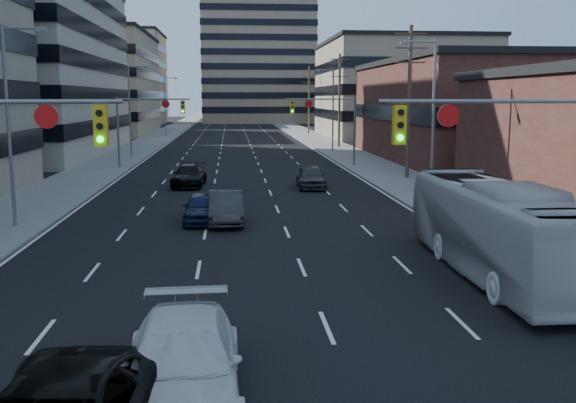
# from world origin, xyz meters

# --- Properties ---
(road_surface) EXTENTS (18.00, 300.00, 0.02)m
(road_surface) POSITION_xyz_m (0.00, 130.00, 0.01)
(road_surface) COLOR black
(road_surface) RESTS_ON ground
(sidewalk_left) EXTENTS (5.00, 300.00, 0.15)m
(sidewalk_left) POSITION_xyz_m (-11.50, 130.00, 0.07)
(sidewalk_left) COLOR slate
(sidewalk_left) RESTS_ON ground
(sidewalk_right) EXTENTS (5.00, 300.00, 0.15)m
(sidewalk_right) POSITION_xyz_m (11.50, 130.00, 0.07)
(sidewalk_right) COLOR slate
(sidewalk_right) RESTS_ON ground
(office_left_far) EXTENTS (20.00, 30.00, 16.00)m
(office_left_far) POSITION_xyz_m (-24.00, 100.00, 8.00)
(office_left_far) COLOR gray
(office_left_far) RESTS_ON ground
(storefront_right_mid) EXTENTS (20.00, 30.00, 9.00)m
(storefront_right_mid) POSITION_xyz_m (24.00, 50.00, 4.50)
(storefront_right_mid) COLOR #472119
(storefront_right_mid) RESTS_ON ground
(office_right_far) EXTENTS (22.00, 28.00, 14.00)m
(office_right_far) POSITION_xyz_m (25.00, 88.00, 7.00)
(office_right_far) COLOR gray
(office_right_far) RESTS_ON ground
(apartment_tower) EXTENTS (26.00, 26.00, 58.00)m
(apartment_tower) POSITION_xyz_m (6.00, 150.00, 29.00)
(apartment_tower) COLOR gray
(apartment_tower) RESTS_ON ground
(bg_block_left) EXTENTS (24.00, 24.00, 20.00)m
(bg_block_left) POSITION_xyz_m (-28.00, 140.00, 10.00)
(bg_block_left) COLOR #ADA089
(bg_block_left) RESTS_ON ground
(bg_block_right) EXTENTS (22.00, 22.00, 12.00)m
(bg_block_right) POSITION_xyz_m (32.00, 130.00, 6.00)
(bg_block_right) COLOR gray
(bg_block_right) RESTS_ON ground
(signal_near_right) EXTENTS (6.59, 0.33, 6.00)m
(signal_near_right) POSITION_xyz_m (7.45, 8.00, 4.33)
(signal_near_right) COLOR slate
(signal_near_right) RESTS_ON ground
(signal_far_left) EXTENTS (6.09, 0.33, 6.00)m
(signal_far_left) POSITION_xyz_m (-7.68, 45.00, 4.30)
(signal_far_left) COLOR slate
(signal_far_left) RESTS_ON ground
(signal_far_right) EXTENTS (6.09, 0.33, 6.00)m
(signal_far_right) POSITION_xyz_m (7.68, 45.00, 4.30)
(signal_far_right) COLOR slate
(signal_far_right) RESTS_ON ground
(utility_pole_block) EXTENTS (2.20, 0.28, 11.00)m
(utility_pole_block) POSITION_xyz_m (12.20, 36.00, 5.78)
(utility_pole_block) COLOR #4C3D2D
(utility_pole_block) RESTS_ON ground
(utility_pole_midblock) EXTENTS (2.20, 0.28, 11.00)m
(utility_pole_midblock) POSITION_xyz_m (12.20, 66.00, 5.78)
(utility_pole_midblock) COLOR #4C3D2D
(utility_pole_midblock) RESTS_ON ground
(utility_pole_distant) EXTENTS (2.20, 0.28, 11.00)m
(utility_pole_distant) POSITION_xyz_m (12.20, 96.00, 5.78)
(utility_pole_distant) COLOR #4C3D2D
(utility_pole_distant) RESTS_ON ground
(streetlight_left_near) EXTENTS (2.03, 0.22, 9.00)m
(streetlight_left_near) POSITION_xyz_m (-10.34, 20.00, 5.05)
(streetlight_left_near) COLOR slate
(streetlight_left_near) RESTS_ON ground
(streetlight_left_mid) EXTENTS (2.03, 0.22, 9.00)m
(streetlight_left_mid) POSITION_xyz_m (-10.34, 55.00, 5.05)
(streetlight_left_mid) COLOR slate
(streetlight_left_mid) RESTS_ON ground
(streetlight_left_far) EXTENTS (2.03, 0.22, 9.00)m
(streetlight_left_far) POSITION_xyz_m (-10.34, 90.00, 5.05)
(streetlight_left_far) COLOR slate
(streetlight_left_far) RESTS_ON ground
(streetlight_right_near) EXTENTS (2.03, 0.22, 9.00)m
(streetlight_right_near) POSITION_xyz_m (10.34, 25.00, 5.05)
(streetlight_right_near) COLOR slate
(streetlight_right_near) RESTS_ON ground
(streetlight_right_far) EXTENTS (2.03, 0.22, 9.00)m
(streetlight_right_far) POSITION_xyz_m (10.34, 60.00, 5.05)
(streetlight_right_far) COLOR slate
(streetlight_right_far) RESTS_ON ground
(white_van) EXTENTS (2.44, 5.63, 1.61)m
(white_van) POSITION_xyz_m (-1.60, 2.11, 0.81)
(white_van) COLOR silver
(white_van) RESTS_ON ground
(transit_bus) EXTENTS (2.86, 11.45, 3.18)m
(transit_bus) POSITION_xyz_m (8.18, 10.44, 1.59)
(transit_bus) COLOR silver
(transit_bus) RESTS_ON ground
(sedan_blue) EXTENTS (1.67, 4.12, 1.40)m
(sedan_blue) POSITION_xyz_m (-2.07, 20.70, 0.70)
(sedan_blue) COLOR #0D1837
(sedan_blue) RESTS_ON ground
(sedan_grey_center) EXTENTS (1.71, 4.60, 1.50)m
(sedan_grey_center) POSITION_xyz_m (-0.90, 20.41, 0.75)
(sedan_grey_center) COLOR #2C2C2E
(sedan_grey_center) RESTS_ON ground
(sedan_black_far) EXTENTS (2.35, 5.09, 1.44)m
(sedan_black_far) POSITION_xyz_m (-3.45, 33.53, 0.72)
(sedan_black_far) COLOR black
(sedan_black_far) RESTS_ON ground
(sedan_grey_right) EXTENTS (1.93, 4.47, 1.50)m
(sedan_grey_right) POSITION_xyz_m (4.60, 31.93, 0.75)
(sedan_grey_right) COLOR #38393B
(sedan_grey_right) RESTS_ON ground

